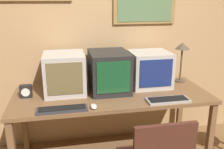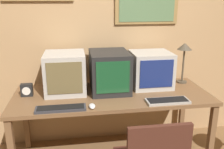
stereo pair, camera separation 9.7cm
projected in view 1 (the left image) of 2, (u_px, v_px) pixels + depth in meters
name	position (u px, v px, depth m)	size (l,w,h in m)	color
wall_back	(104.00, 33.00, 2.83)	(8.00, 0.08, 2.60)	tan
desk	(112.00, 100.00, 2.57)	(1.99, 0.78, 0.75)	brown
monitor_left	(65.00, 73.00, 2.54)	(0.41, 0.44, 0.41)	#B7B2A8
monitor_center	(109.00, 71.00, 2.59)	(0.39, 0.49, 0.41)	black
monitor_right	(150.00, 69.00, 2.74)	(0.42, 0.40, 0.38)	#B7B2A8
keyboard_main	(62.00, 109.00, 2.16)	(0.44, 0.13, 0.03)	#333338
keyboard_side	(168.00, 100.00, 2.36)	(0.40, 0.16, 0.03)	#A8A399
mouse_near_keyboard	(94.00, 106.00, 2.21)	(0.06, 0.11, 0.03)	silver
desk_clock	(26.00, 91.00, 2.44)	(0.11, 0.07, 0.13)	black
desk_lamp	(182.00, 50.00, 2.82)	(0.16, 0.16, 0.46)	#4C4233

